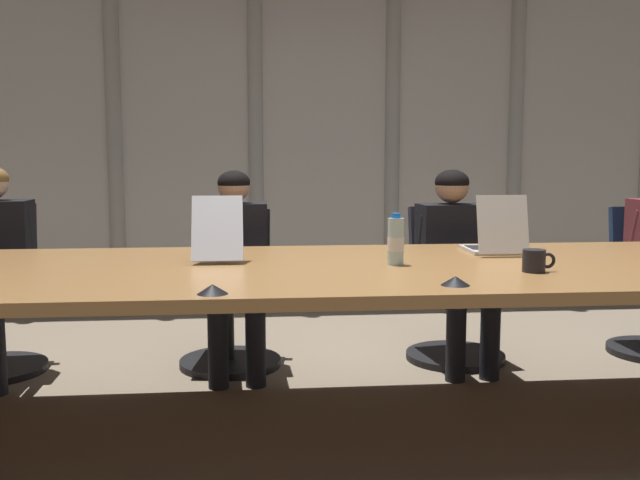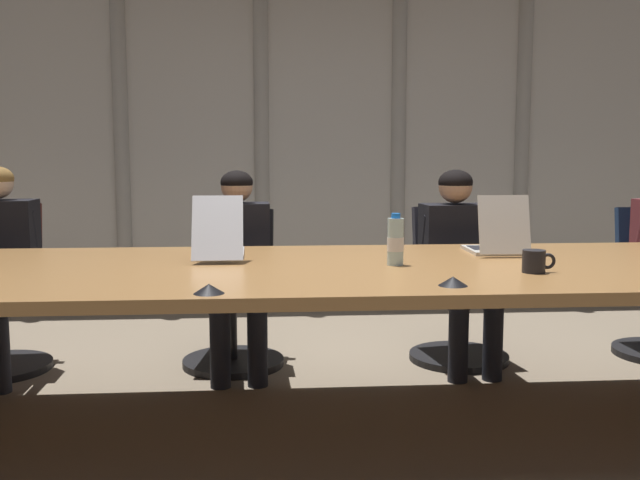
# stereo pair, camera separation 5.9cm
# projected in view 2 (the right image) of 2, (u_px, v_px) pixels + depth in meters

# --- Properties ---
(ground_plane) EXTENTS (13.10, 13.10, 0.00)m
(ground_plane) POSITION_uv_depth(u_px,v_px,m) (373.00, 429.00, 3.23)
(ground_plane) COLOR #7F705B
(conference_table) EXTENTS (4.72, 1.40, 0.76)m
(conference_table) POSITION_uv_depth(u_px,v_px,m) (374.00, 294.00, 3.16)
(conference_table) COLOR olive
(conference_table) RESTS_ON ground_plane
(curtain_backdrop) EXTENTS (6.55, 0.17, 3.03)m
(curtain_backdrop) POSITION_uv_depth(u_px,v_px,m) (324.00, 122.00, 5.79)
(curtain_backdrop) COLOR beige
(curtain_backdrop) RESTS_ON ground_plane
(laptop_left_mid) EXTENTS (0.24, 0.50, 0.30)m
(laptop_left_mid) POSITION_uv_depth(u_px,v_px,m) (220.00, 245.00, 3.38)
(laptop_left_mid) COLOR #BCBCC1
(laptop_left_mid) RESTS_ON conference_table
(laptop_center) EXTENTS (0.25, 0.38, 0.29)m
(laptop_center) POSITION_uv_depth(u_px,v_px,m) (496.00, 242.00, 3.50)
(laptop_center) COLOR beige
(laptop_center) RESTS_ON conference_table
(office_chair_left_mid) EXTENTS (0.60, 0.60, 0.92)m
(office_chair_left_mid) POSITION_uv_depth(u_px,v_px,m) (234.00, 306.00, 4.23)
(office_chair_left_mid) COLOR black
(office_chair_left_mid) RESTS_ON ground_plane
(office_chair_center) EXTENTS (0.60, 0.61, 0.93)m
(office_chair_center) POSITION_uv_depth(u_px,v_px,m) (456.00, 302.00, 4.33)
(office_chair_center) COLOR #2D2D38
(office_chair_center) RESTS_ON ground_plane
(person_left_mid) EXTENTS (0.39, 0.56, 1.16)m
(person_left_mid) POSITION_uv_depth(u_px,v_px,m) (238.00, 259.00, 4.04)
(person_left_mid) COLOR black
(person_left_mid) RESTS_ON ground_plane
(person_center) EXTENTS (0.43, 0.57, 1.16)m
(person_center) POSITION_uv_depth(u_px,v_px,m) (459.00, 255.00, 4.14)
(person_center) COLOR black
(person_center) RESTS_ON ground_plane
(water_bottle_primary) EXTENTS (0.07, 0.07, 0.23)m
(water_bottle_primary) POSITION_uv_depth(u_px,v_px,m) (395.00, 242.00, 3.13)
(water_bottle_primary) COLOR silver
(water_bottle_primary) RESTS_ON conference_table
(coffee_mug_near) EXTENTS (0.14, 0.09, 0.09)m
(coffee_mug_near) POSITION_uv_depth(u_px,v_px,m) (535.00, 261.00, 2.93)
(coffee_mug_near) COLOR black
(coffee_mug_near) RESTS_ON conference_table
(conference_mic_left_side) EXTENTS (0.11, 0.11, 0.03)m
(conference_mic_left_side) POSITION_uv_depth(u_px,v_px,m) (453.00, 281.00, 2.64)
(conference_mic_left_side) COLOR black
(conference_mic_left_side) RESTS_ON conference_table
(conference_mic_right_side) EXTENTS (0.11, 0.11, 0.03)m
(conference_mic_right_side) POSITION_uv_depth(u_px,v_px,m) (209.00, 289.00, 2.49)
(conference_mic_right_side) COLOR black
(conference_mic_right_side) RESTS_ON conference_table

